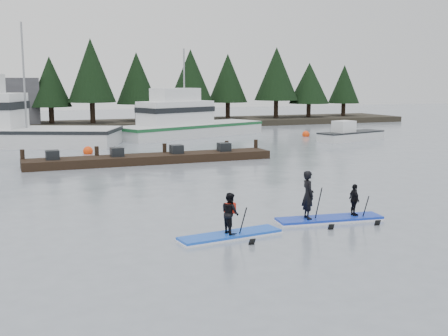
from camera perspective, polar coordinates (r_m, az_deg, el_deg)
name	(u,v)px	position (r m, az deg, el deg)	size (l,w,h in m)	color
ground	(293,229)	(18.16, 7.03, -6.13)	(160.00, 160.00, 0.00)	slate
far_shore	(93,125)	(58.16, -13.21, 4.26)	(70.00, 8.00, 0.60)	#2D281E
treeline	(93,128)	(58.19, -13.20, 3.97)	(60.00, 4.00, 8.00)	black
fishing_boat_medium	(187,130)	(48.14, -3.76, 3.91)	(14.14, 8.75, 8.25)	silver
skiff	(351,136)	(45.84, 12.78, 3.18)	(6.01, 1.80, 0.70)	silver
floating_dock	(152,159)	(32.65, -7.35, 0.94)	(14.28, 1.90, 0.48)	black
buoy_b	(88,154)	(37.47, -13.64, 1.40)	(0.64, 0.64, 0.64)	#EA3B0B
buoy_c	(306,136)	(48.47, 8.31, 3.19)	(0.63, 0.63, 0.63)	#EA3B0B
paddleboard_solo	(230,223)	(16.95, 0.63, -5.60)	(3.31, 1.22, 1.83)	blue
paddleboard_duo	(326,206)	(19.17, 10.35, -3.82)	(3.71, 1.42, 2.25)	#1330B3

